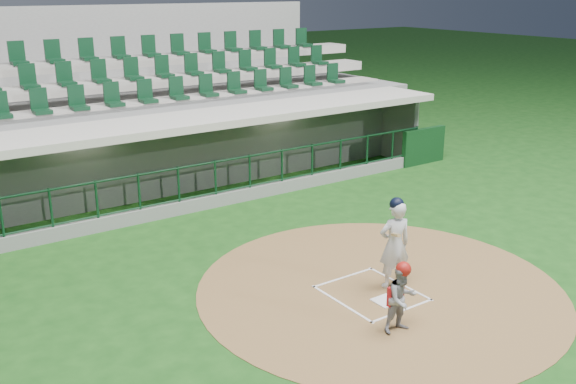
# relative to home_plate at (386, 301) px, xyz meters

# --- Properties ---
(ground) EXTENTS (120.00, 120.00, 0.00)m
(ground) POSITION_rel_home_plate_xyz_m (0.00, 0.70, -0.02)
(ground) COLOR #144012
(ground) RESTS_ON ground
(dirt_circle) EXTENTS (7.20, 7.20, 0.01)m
(dirt_circle) POSITION_rel_home_plate_xyz_m (0.30, 0.50, -0.02)
(dirt_circle) COLOR brown
(dirt_circle) RESTS_ON ground
(home_plate) EXTENTS (0.43, 0.43, 0.02)m
(home_plate) POSITION_rel_home_plate_xyz_m (0.00, 0.00, 0.00)
(home_plate) COLOR white
(home_plate) RESTS_ON dirt_circle
(batter_box_chalk) EXTENTS (1.55, 1.80, 0.01)m
(batter_box_chalk) POSITION_rel_home_plate_xyz_m (0.00, 0.40, -0.00)
(batter_box_chalk) COLOR white
(batter_box_chalk) RESTS_ON ground
(dugout_structure) EXTENTS (16.40, 3.70, 3.00)m
(dugout_structure) POSITION_rel_home_plate_xyz_m (0.16, 8.52, 0.94)
(dugout_structure) COLOR slate
(dugout_structure) RESTS_ON ground
(seating_deck) EXTENTS (17.00, 6.72, 5.15)m
(seating_deck) POSITION_rel_home_plate_xyz_m (0.00, 11.61, 1.40)
(seating_deck) COLOR slate
(seating_deck) RESTS_ON ground
(batter) EXTENTS (0.91, 0.94, 1.86)m
(batter) POSITION_rel_home_plate_xyz_m (0.54, 0.39, 0.92)
(batter) COLOR silver
(batter) RESTS_ON dirt_circle
(catcher) EXTENTS (0.63, 0.51, 1.29)m
(catcher) POSITION_rel_home_plate_xyz_m (-0.53, -0.92, 0.62)
(catcher) COLOR gray
(catcher) RESTS_ON dirt_circle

